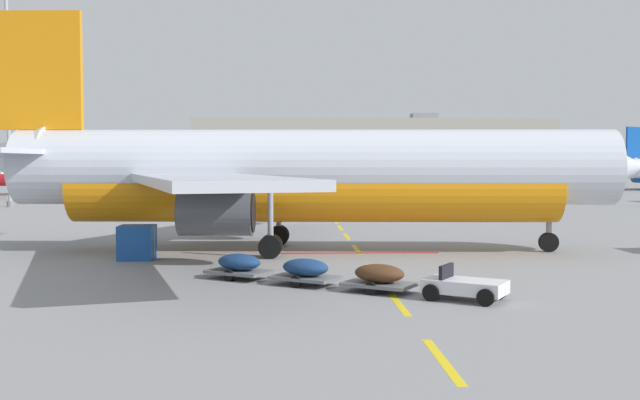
% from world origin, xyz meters
% --- Properties ---
extents(ground, '(400.00, 400.00, 0.00)m').
position_xyz_m(ground, '(40.00, 40.00, 0.00)').
color(ground, gray).
extents(apron_paint_markings, '(8.00, 96.39, 0.01)m').
position_xyz_m(apron_paint_markings, '(18.00, 38.14, 0.00)').
color(apron_paint_markings, yellow).
rests_on(apron_paint_markings, ground).
extents(airliner_foreground, '(34.80, 34.57, 12.20)m').
position_xyz_m(airliner_foreground, '(15.16, 22.80, 3.95)').
color(airliner_foreground, silver).
rests_on(airliner_foreground, ground).
extents(baggage_train, '(10.61, 7.39, 1.14)m').
position_xyz_m(baggage_train, '(16.39, 11.48, 0.53)').
color(baggage_train, silver).
rests_on(baggage_train, ground).
extents(uld_cargo_container, '(1.62, 1.57, 1.60)m').
position_xyz_m(uld_cargo_container, '(7.38, 19.91, 0.80)').
color(uld_cargo_container, '#194C9E').
rests_on(uld_cargo_container, ground).
extents(apron_light_mast_near, '(1.80, 1.80, 23.32)m').
position_xyz_m(apron_light_mast_near, '(-14.22, 62.41, 14.62)').
color(apron_light_mast_near, slate).
rests_on(apron_light_mast_near, ground).
extents(terminal_satellite, '(83.27, 20.15, 16.33)m').
position_xyz_m(terminal_satellite, '(34.00, 161.62, 7.38)').
color(terminal_satellite, '#9E998E').
rests_on(terminal_satellite, ground).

